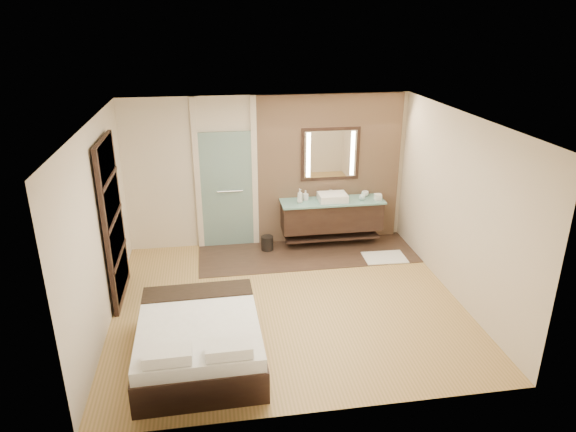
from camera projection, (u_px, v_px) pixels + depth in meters
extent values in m
plane|color=#A28144|center=(288.00, 303.00, 7.54)|extent=(5.00, 5.00, 0.00)
cube|color=#35241D|center=(307.00, 253.00, 9.10)|extent=(3.80, 1.30, 0.01)
cube|color=tan|center=(329.00, 170.00, 9.24)|extent=(2.60, 0.08, 2.70)
cube|color=black|center=(332.00, 216.00, 9.26)|extent=(1.80, 0.50, 0.50)
cube|color=black|center=(331.00, 235.00, 9.40)|extent=(1.71, 0.45, 0.04)
cube|color=#82C7BE|center=(332.00, 201.00, 9.14)|extent=(1.85, 0.55, 0.03)
cube|color=white|center=(332.00, 197.00, 9.11)|extent=(0.50, 0.38, 0.13)
cylinder|color=silver|center=(330.00, 193.00, 9.27)|extent=(0.03, 0.03, 0.18)
cylinder|color=silver|center=(331.00, 189.00, 9.21)|extent=(0.02, 0.10, 0.02)
cube|color=black|center=(330.00, 154.00, 9.08)|extent=(1.06, 0.03, 0.96)
cube|color=white|center=(331.00, 154.00, 9.07)|extent=(0.94, 0.01, 0.84)
cube|color=beige|center=(308.00, 155.00, 9.01)|extent=(0.07, 0.01, 0.80)
cube|color=beige|center=(352.00, 153.00, 9.12)|extent=(0.07, 0.01, 0.80)
cube|color=silver|center=(227.00, 191.00, 9.07)|extent=(0.90, 0.05, 2.10)
cylinder|color=silver|center=(230.00, 191.00, 9.03)|extent=(0.45, 0.03, 0.03)
cube|color=beige|center=(197.00, 175.00, 8.90)|extent=(0.10, 0.08, 2.70)
cube|color=beige|center=(255.00, 173.00, 9.04)|extent=(0.10, 0.08, 2.70)
cube|color=black|center=(113.00, 222.00, 7.30)|extent=(0.06, 1.20, 2.40)
cube|color=beige|center=(122.00, 274.00, 7.61)|extent=(0.02, 1.06, 0.52)
cube|color=beige|center=(117.00, 237.00, 7.39)|extent=(0.02, 1.06, 0.52)
cube|color=beige|center=(112.00, 199.00, 7.18)|extent=(0.02, 1.06, 0.52)
cube|color=beige|center=(106.00, 158.00, 6.97)|extent=(0.02, 1.06, 0.52)
cube|color=black|center=(200.00, 346.00, 6.23)|extent=(1.49, 1.85, 0.40)
cube|color=silver|center=(199.00, 326.00, 6.12)|extent=(1.44, 1.80, 0.16)
cube|color=black|center=(198.00, 292.00, 6.72)|extent=(1.42, 0.43, 0.04)
cube|color=silver|center=(168.00, 355.00, 5.35)|extent=(0.51, 0.28, 0.13)
cube|color=silver|center=(229.00, 349.00, 5.45)|extent=(0.51, 0.28, 0.13)
cube|color=white|center=(385.00, 257.00, 8.91)|extent=(0.73, 0.52, 0.02)
cylinder|color=black|center=(267.00, 243.00, 9.18)|extent=(0.28, 0.28, 0.27)
cube|color=silver|center=(378.00, 197.00, 9.17)|extent=(0.13, 0.13, 0.10)
imported|color=silver|center=(300.00, 196.00, 8.99)|extent=(0.13, 0.13, 0.25)
imported|color=#B2B2B2|center=(305.00, 195.00, 9.13)|extent=(0.10, 0.10, 0.18)
imported|color=#A7D2D3|center=(362.00, 196.00, 9.14)|extent=(0.13, 0.13, 0.15)
imported|color=white|center=(365.00, 194.00, 9.34)|extent=(0.12, 0.12, 0.09)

